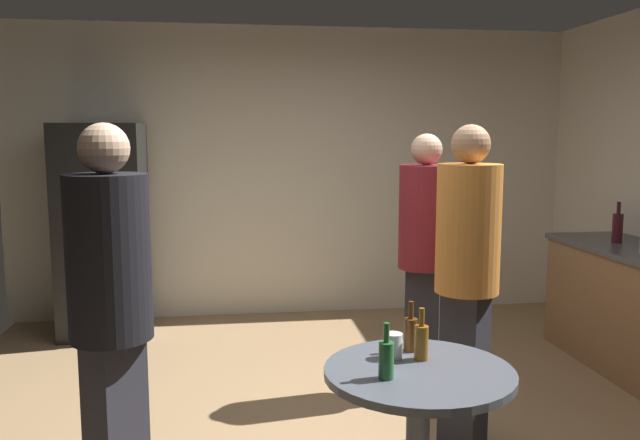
{
  "coord_description": "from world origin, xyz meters",
  "views": [
    {
      "loc": [
        -0.61,
        -3.41,
        1.7
      ],
      "look_at": [
        -0.05,
        0.65,
        1.16
      ],
      "focal_mm": 35.9,
      "sensor_mm": 36.0,
      "label": 1
    }
  ],
  "objects_px": {
    "beer_bottle_green": "(386,358)",
    "person_in_maroon_shirt": "(425,244)",
    "person_in_orange_shirt": "(467,261)",
    "beer_bottle_amber": "(421,341)",
    "refrigerator": "(103,230)",
    "person_in_black_shirt": "(111,299)",
    "plastic_cup_white": "(393,346)",
    "beer_bottle_brown": "(411,333)",
    "wine_bottle_on_counter": "(618,227)",
    "foreground_table": "(419,393)"
  },
  "relations": [
    {
      "from": "beer_bottle_brown",
      "to": "plastic_cup_white",
      "type": "distance_m",
      "value": 0.13
    },
    {
      "from": "foreground_table",
      "to": "plastic_cup_white",
      "type": "relative_size",
      "value": 7.27
    },
    {
      "from": "beer_bottle_green",
      "to": "person_in_maroon_shirt",
      "type": "height_order",
      "value": "person_in_maroon_shirt"
    },
    {
      "from": "refrigerator",
      "to": "plastic_cup_white",
      "type": "xyz_separation_m",
      "value": [
        1.78,
        -2.98,
        -0.11
      ]
    },
    {
      "from": "beer_bottle_amber",
      "to": "foreground_table",
      "type": "bearing_deg",
      "value": -110.42
    },
    {
      "from": "refrigerator",
      "to": "wine_bottle_on_counter",
      "type": "relative_size",
      "value": 5.81
    },
    {
      "from": "beer_bottle_brown",
      "to": "person_in_black_shirt",
      "type": "distance_m",
      "value": 1.31
    },
    {
      "from": "beer_bottle_green",
      "to": "refrigerator",
      "type": "bearing_deg",
      "value": 117.88
    },
    {
      "from": "beer_bottle_brown",
      "to": "plastic_cup_white",
      "type": "relative_size",
      "value": 2.09
    },
    {
      "from": "beer_bottle_amber",
      "to": "person_in_maroon_shirt",
      "type": "xyz_separation_m",
      "value": [
        0.43,
        1.37,
        0.19
      ]
    },
    {
      "from": "beer_bottle_brown",
      "to": "beer_bottle_green",
      "type": "height_order",
      "value": "same"
    },
    {
      "from": "wine_bottle_on_counter",
      "to": "beer_bottle_amber",
      "type": "relative_size",
      "value": 1.35
    },
    {
      "from": "foreground_table",
      "to": "person_in_maroon_shirt",
      "type": "height_order",
      "value": "person_in_maroon_shirt"
    },
    {
      "from": "beer_bottle_brown",
      "to": "person_in_black_shirt",
      "type": "height_order",
      "value": "person_in_black_shirt"
    },
    {
      "from": "beer_bottle_amber",
      "to": "person_in_maroon_shirt",
      "type": "height_order",
      "value": "person_in_maroon_shirt"
    },
    {
      "from": "wine_bottle_on_counter",
      "to": "person_in_maroon_shirt",
      "type": "distance_m",
      "value": 1.69
    },
    {
      "from": "refrigerator",
      "to": "beer_bottle_brown",
      "type": "distance_m",
      "value": 3.46
    },
    {
      "from": "wine_bottle_on_counter",
      "to": "person_in_black_shirt",
      "type": "relative_size",
      "value": 0.18
    },
    {
      "from": "beer_bottle_amber",
      "to": "refrigerator",
      "type": "bearing_deg",
      "value": 122.22
    },
    {
      "from": "plastic_cup_white",
      "to": "person_in_maroon_shirt",
      "type": "xyz_separation_m",
      "value": [
        0.55,
        1.33,
        0.22
      ]
    },
    {
      "from": "beer_bottle_green",
      "to": "person_in_orange_shirt",
      "type": "distance_m",
      "value": 1.06
    },
    {
      "from": "plastic_cup_white",
      "to": "person_in_maroon_shirt",
      "type": "bearing_deg",
      "value": 67.67
    },
    {
      "from": "beer_bottle_amber",
      "to": "beer_bottle_green",
      "type": "xyz_separation_m",
      "value": [
        -0.2,
        -0.19,
        0.0
      ]
    },
    {
      "from": "plastic_cup_white",
      "to": "beer_bottle_amber",
      "type": "bearing_deg",
      "value": -18.37
    },
    {
      "from": "beer_bottle_amber",
      "to": "beer_bottle_brown",
      "type": "height_order",
      "value": "same"
    },
    {
      "from": "beer_bottle_green",
      "to": "person_in_maroon_shirt",
      "type": "xyz_separation_m",
      "value": [
        0.63,
        1.56,
        0.19
      ]
    },
    {
      "from": "beer_bottle_amber",
      "to": "person_in_black_shirt",
      "type": "height_order",
      "value": "person_in_black_shirt"
    },
    {
      "from": "beer_bottle_green",
      "to": "person_in_orange_shirt",
      "type": "xyz_separation_m",
      "value": [
        0.64,
        0.81,
        0.22
      ]
    },
    {
      "from": "beer_bottle_amber",
      "to": "beer_bottle_brown",
      "type": "distance_m",
      "value": 0.12
    },
    {
      "from": "beer_bottle_green",
      "to": "plastic_cup_white",
      "type": "xyz_separation_m",
      "value": [
        0.09,
        0.23,
        -0.03
      ]
    },
    {
      "from": "wine_bottle_on_counter",
      "to": "person_in_maroon_shirt",
      "type": "xyz_separation_m",
      "value": [
        -1.63,
        -0.44,
        -0.01
      ]
    },
    {
      "from": "foreground_table",
      "to": "beer_bottle_green",
      "type": "bearing_deg",
      "value": -152.39
    },
    {
      "from": "wine_bottle_on_counter",
      "to": "foreground_table",
      "type": "relative_size",
      "value": 0.39
    },
    {
      "from": "refrigerator",
      "to": "person_in_orange_shirt",
      "type": "height_order",
      "value": "refrigerator"
    },
    {
      "from": "plastic_cup_white",
      "to": "beer_bottle_brown",
      "type": "bearing_deg",
      "value": 38.08
    },
    {
      "from": "refrigerator",
      "to": "beer_bottle_amber",
      "type": "height_order",
      "value": "refrigerator"
    },
    {
      "from": "wine_bottle_on_counter",
      "to": "person_in_orange_shirt",
      "type": "bearing_deg",
      "value": -144.02
    },
    {
      "from": "refrigerator",
      "to": "beer_bottle_amber",
      "type": "relative_size",
      "value": 7.83
    },
    {
      "from": "person_in_black_shirt",
      "to": "refrigerator",
      "type": "bearing_deg",
      "value": 142.15
    },
    {
      "from": "person_in_maroon_shirt",
      "to": "person_in_orange_shirt",
      "type": "bearing_deg",
      "value": 23.58
    },
    {
      "from": "beer_bottle_amber",
      "to": "person_in_orange_shirt",
      "type": "relative_size",
      "value": 0.13
    },
    {
      "from": "beer_bottle_green",
      "to": "person_in_black_shirt",
      "type": "relative_size",
      "value": 0.13
    },
    {
      "from": "wine_bottle_on_counter",
      "to": "person_in_black_shirt",
      "type": "distance_m",
      "value": 3.79
    },
    {
      "from": "refrigerator",
      "to": "foreground_table",
      "type": "xyz_separation_m",
      "value": [
        1.86,
        -3.12,
        -0.27
      ]
    },
    {
      "from": "person_in_black_shirt",
      "to": "wine_bottle_on_counter",
      "type": "bearing_deg",
      "value": 67.88
    },
    {
      "from": "wine_bottle_on_counter",
      "to": "plastic_cup_white",
      "type": "relative_size",
      "value": 2.82
    },
    {
      "from": "refrigerator",
      "to": "person_in_black_shirt",
      "type": "xyz_separation_m",
      "value": [
        0.59,
        -2.94,
        0.13
      ]
    },
    {
      "from": "beer_bottle_brown",
      "to": "person_in_orange_shirt",
      "type": "bearing_deg",
      "value": 48.22
    },
    {
      "from": "person_in_orange_shirt",
      "to": "person_in_black_shirt",
      "type": "height_order",
      "value": "person_in_orange_shirt"
    },
    {
      "from": "beer_bottle_amber",
      "to": "person_in_orange_shirt",
      "type": "distance_m",
      "value": 0.79
    }
  ]
}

